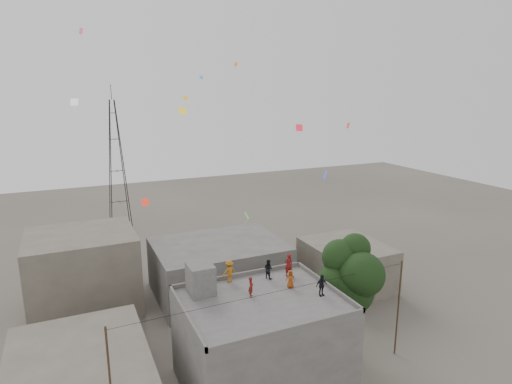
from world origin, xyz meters
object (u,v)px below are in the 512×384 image
tree (351,277)px  transmission_tower (117,164)px  stair_head_box (201,279)px  person_red_adult (288,265)px  person_dark_adult (321,285)px

tree → transmission_tower: size_ratio=0.45×
tree → transmission_tower: bearing=106.1°
stair_head_box → transmission_tower: transmission_tower is taller
person_red_adult → transmission_tower: bearing=-74.6°
tree → stair_head_box: bearing=169.3°
stair_head_box → person_dark_adult: size_ratio=1.39×
tree → person_dark_adult: size_ratio=6.31×
tree → person_dark_adult: 3.94m
tree → person_dark_adult: bearing=-156.1°
stair_head_box → tree: 10.80m
transmission_tower → person_red_adult: transmission_tower is taller
person_red_adult → stair_head_box: bearing=4.4°
stair_head_box → person_red_adult: stair_head_box is taller
transmission_tower → person_red_adult: (7.34, -37.39, -2.13)m
stair_head_box → tree: tree is taller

